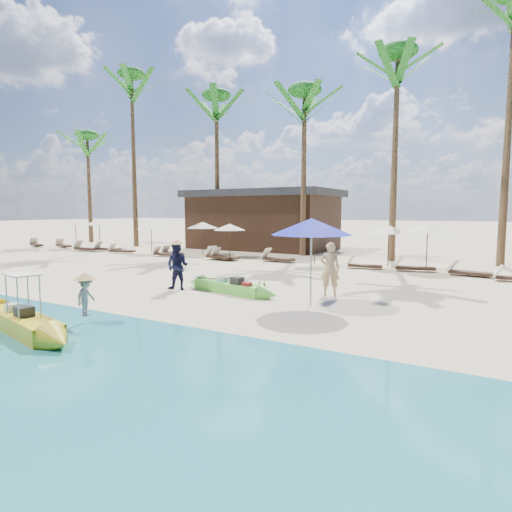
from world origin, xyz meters
The scene contains 36 objects.
ground centered at (0.00, 0.00, 0.00)m, with size 240.00×240.00×0.00m, color beige.
wet_sand_strip centered at (0.00, -5.00, 0.00)m, with size 240.00×4.50×0.01m, color tan.
green_canoe centered at (-0.51, 1.62, 0.20)m, with size 4.54×1.14×0.58m.
yellow_canoe centered at (-2.06, -4.73, 0.22)m, with size 5.23×1.53×1.37m.
tourist centered at (2.63, 2.85, 0.88)m, with size 0.64×0.42×1.77m, color tan.
vendor_green centered at (-2.39, 1.16, 0.84)m, with size 0.82×0.64×1.69m, color #131535.
vendor_yellow centered at (-1.40, -3.47, 0.67)m, with size 0.63×0.36×0.98m, color gray.
blue_umbrella centered at (2.66, 1.16, 2.32)m, with size 2.39×2.39×2.57m.
resort_parasol_0 centered at (-20.24, 10.59, 2.00)m, with size 2.15×2.15×2.22m.
lounger_0_left centered at (-24.27, 9.97, 0.21)m, with size 1.90×1.10×0.62m.
lounger_0_right centered at (-21.57, 10.42, 0.21)m, with size 1.91×1.01×0.62m.
resort_parasol_1 centered at (-18.16, 11.02, 1.97)m, with size 2.12×2.12×2.19m.
lounger_1_left centered at (-17.74, 9.39, 0.22)m, with size 1.95×0.79×0.64m.
lounger_1_right centered at (-16.41, 10.11, 0.21)m, with size 1.90×1.04×0.62m.
resort_parasol_2 centered at (-12.66, 10.62, 1.80)m, with size 1.94×1.94×2.00m.
lounger_2_left centered at (-14.40, 9.55, 0.20)m, with size 1.84×1.02×0.60m.
resort_parasol_3 centered at (-9.13, 11.56, 1.89)m, with size 2.03×2.03×2.09m.
lounger_3_left centered at (-10.51, 9.45, 0.19)m, with size 1.68×0.55×0.57m.
lounger_3_right centered at (-10.63, 10.27, 0.19)m, with size 1.70×0.81×0.56m.
resort_parasol_4 centered at (-6.78, 11.13, 1.82)m, with size 1.96×1.96×2.02m.
lounger_4_left centered at (-6.25, 9.68, 0.20)m, with size 1.82×0.77×0.60m.
lounger_4_right centered at (-6.55, 9.60, 0.22)m, with size 2.05×1.08×0.67m.
resort_parasol_5 centered at (-0.82, 9.97, 1.69)m, with size 1.82×1.82×1.88m.
lounger_5_left centered at (-3.23, 10.40, 0.21)m, with size 1.91×0.67×0.64m.
resort_parasol_6 centered at (2.56, 11.35, 1.86)m, with size 2.01×2.01×2.07m.
lounger_6_left centered at (1.68, 9.99, 0.19)m, with size 1.71×0.70×0.56m.
lounger_6_right centered at (3.94, 10.18, 0.21)m, with size 1.91×0.98×0.62m.
resort_parasol_7 centered at (4.43, 10.94, 1.99)m, with size 2.15×2.15×2.21m.
lounger_7_left centered at (6.16, 10.00, 0.18)m, with size 1.62×0.52×0.55m.
lounger_7_right centered at (6.29, 9.86, 0.20)m, with size 1.81×0.76×0.60m.
palm_0 centered at (-24.62, 15.48, 8.11)m, with size 2.08×2.08×9.90m.
palm_1 centered at (-17.59, 14.06, 10.82)m, with size 2.08×2.08×13.60m.
palm_2 centered at (-10.45, 15.08, 9.18)m, with size 2.08×2.08×11.33m.
palm_3 centered at (-3.36, 14.27, 8.58)m, with size 2.08×2.08×10.52m.
palm_4 centered at (2.15, 14.01, 9.45)m, with size 2.08×2.08×11.70m.
pavilion_west centered at (-8.00, 17.50, 2.19)m, with size 10.80×6.60×4.30m.
Camera 1 is at (7.47, -10.38, 2.77)m, focal length 30.00 mm.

